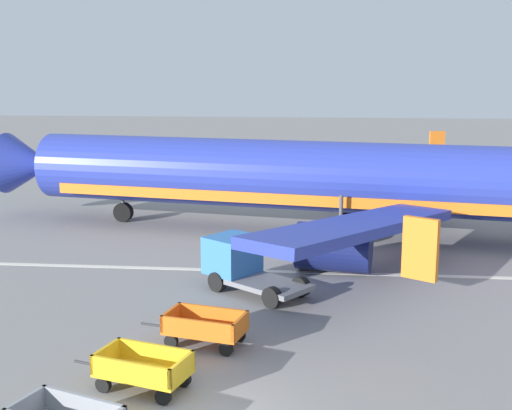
{
  "coord_description": "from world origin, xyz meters",
  "views": [
    {
      "loc": [
        2.83,
        -15.34,
        8.71
      ],
      "look_at": [
        0.0,
        14.01,
        2.8
      ],
      "focal_mm": 47.72,
      "sensor_mm": 36.0,
      "label": 1
    }
  ],
  "objects_px": {
    "baggage_cart_third_in_row": "(205,327)",
    "service_truck_beside_carts": "(241,262)",
    "airplane": "(320,178)",
    "baggage_cart_second_in_row": "(143,369)"
  },
  "relations": [
    {
      "from": "airplane",
      "to": "service_truck_beside_carts",
      "type": "height_order",
      "value": "airplane"
    },
    {
      "from": "airplane",
      "to": "baggage_cart_second_in_row",
      "type": "relative_size",
      "value": 10.39
    },
    {
      "from": "baggage_cart_third_in_row",
      "to": "service_truck_beside_carts",
      "type": "relative_size",
      "value": 0.78
    },
    {
      "from": "airplane",
      "to": "service_truck_beside_carts",
      "type": "bearing_deg",
      "value": -107.8
    },
    {
      "from": "airplane",
      "to": "baggage_cart_third_in_row",
      "type": "height_order",
      "value": "airplane"
    },
    {
      "from": "baggage_cart_second_in_row",
      "to": "baggage_cart_third_in_row",
      "type": "height_order",
      "value": "same"
    },
    {
      "from": "baggage_cart_second_in_row",
      "to": "service_truck_beside_carts",
      "type": "bearing_deg",
      "value": 79.44
    },
    {
      "from": "baggage_cart_second_in_row",
      "to": "service_truck_beside_carts",
      "type": "xyz_separation_m",
      "value": [
        1.67,
        8.97,
        0.5
      ]
    },
    {
      "from": "airplane",
      "to": "service_truck_beside_carts",
      "type": "relative_size",
      "value": 8.08
    },
    {
      "from": "airplane",
      "to": "baggage_cart_second_in_row",
      "type": "distance_m",
      "value": 19.34
    }
  ]
}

